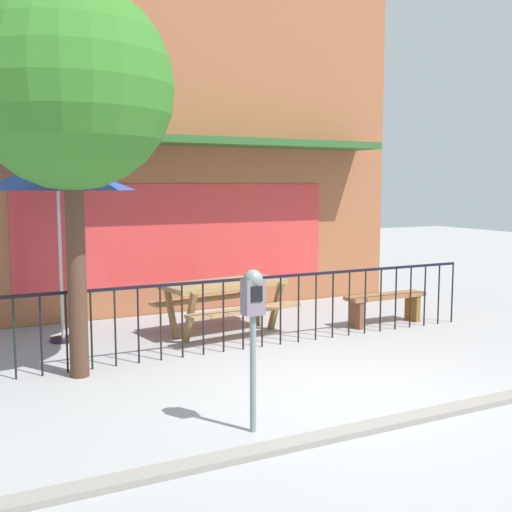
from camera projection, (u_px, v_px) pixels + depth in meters
The scene contains 9 objects.
ground at pixel (344, 396), 6.46m from camera, with size 40.00×40.00×0.00m, color #9C9B9D.
pub_storefront at pixel (176, 144), 10.65m from camera, with size 8.48×1.32×5.80m.
patio_fence_front at pixel (253, 300), 8.28m from camera, with size 7.15×0.04×0.97m.
picnic_table_left at pixel (224, 293), 9.12m from camera, with size 1.97×1.60×0.79m.
patio_umbrella at pixel (57, 176), 8.46m from camera, with size 2.10×2.10×2.53m.
patio_bench at pixel (385, 302), 9.76m from camera, with size 1.41×0.34×0.48m.
parking_meter_near at pixel (253, 307), 5.41m from camera, with size 0.18×0.17×1.46m.
street_tree at pixel (70, 89), 6.77m from camera, with size 2.27×2.27×4.39m.
curb_edge at pixel (397, 424), 5.71m from camera, with size 11.87×0.20×0.11m, color gray.
Camera 1 is at (-3.64, -5.16, 2.19)m, focal length 43.57 mm.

